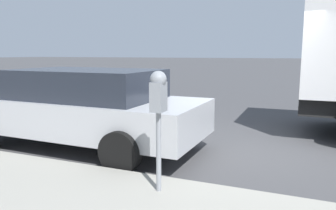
# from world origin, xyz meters

# --- Properties ---
(ground_plane) EXTENTS (220.00, 220.00, 0.00)m
(ground_plane) POSITION_xyz_m (0.00, 0.00, 0.00)
(ground_plane) COLOR #424244
(parking_meter) EXTENTS (0.21, 0.19, 1.43)m
(parking_meter) POSITION_xyz_m (-2.64, 0.56, 1.21)
(parking_meter) COLOR gray
(parking_meter) RESTS_ON sidewalk
(car_silver) EXTENTS (2.12, 4.72, 1.45)m
(car_silver) POSITION_xyz_m (-1.11, 2.82, 0.77)
(car_silver) COLOR #B7BABF
(car_silver) RESTS_ON ground_plane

